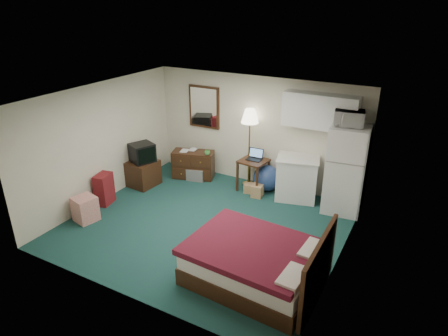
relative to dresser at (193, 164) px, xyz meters
The scene contains 25 objects.
floor 2.28m from the dresser, 51.34° to the right, with size 5.00×4.50×0.01m, color #153638.
ceiling 3.13m from the dresser, 51.34° to the right, with size 5.00×4.50×0.01m, color silver.
walls 2.44m from the dresser, 51.34° to the right, with size 5.01×4.51×2.50m.
mirror 1.40m from the dresser, 82.36° to the left, with size 0.80×0.06×1.00m, color white, non-canonical shape.
upper_cabinets 3.30m from the dresser, ahead, with size 1.50×0.35×0.70m, color white, non-canonical shape.
headboard 4.77m from the dresser, 35.67° to the right, with size 0.06×1.56×1.00m, color black, non-canonical shape.
dresser is the anchor object (origin of this frame).
floor_lamp 1.48m from the dresser, 11.81° to the left, with size 0.39×0.39×1.80m, color gold, non-canonical shape.
desk 1.55m from the dresser, ahead, with size 0.57×0.57×0.72m, color black, non-canonical shape.
exercise_ball 1.84m from the dresser, ahead, with size 0.60×0.60×0.60m, color navy.
kitchen_counter 2.55m from the dresser, ahead, with size 0.84×0.64×0.92m, color white, non-canonical shape.
fridge 3.59m from the dresser, ahead, with size 0.74×0.74×1.80m, color silver, non-canonical shape.
bed 4.01m from the dresser, 43.86° to the right, with size 1.92×1.49×0.61m, color #410E18, non-canonical shape.
tv_stand 1.22m from the dresser, 130.78° to the right, with size 0.59×0.64×0.59m, color black, non-canonical shape.
suitcase 2.22m from the dresser, 114.60° to the right, with size 0.26×0.41×0.67m, color #590908, non-canonical shape.
retail_box 2.83m from the dresser, 105.48° to the right, with size 0.40×0.40×0.50m, color beige, non-canonical shape.
file_bin 0.24m from the dresser, 31.40° to the right, with size 0.41×0.31×0.29m, color slate, non-canonical shape.
cardboard_box_a 1.57m from the dresser, ahead, with size 0.24×0.21×0.21m, color #A9784D, non-canonical shape.
cardboard_box_b 1.80m from the dresser, ahead, with size 0.23×0.27×0.27m, color #A9784D, non-canonical shape.
laptop 1.63m from the dresser, ahead, with size 0.33×0.27×0.23m, color black, non-canonical shape.
crt_tv 1.28m from the dresser, 130.57° to the right, with size 0.46×0.50×0.43m, color black, non-canonical shape.
microwave 3.85m from the dresser, ahead, with size 0.54×0.30×0.37m, color silver.
book_a 0.54m from the dresser, 160.85° to the right, with size 0.18×0.02×0.25m, color #A9784D.
book_b 0.48m from the dresser, 150.55° to the left, with size 0.17×0.02×0.23m, color #A9784D.
mug 0.57m from the dresser, ahead, with size 0.13×0.11×0.13m, color #4E9E46.
Camera 1 is at (3.48, -5.65, 4.08)m, focal length 32.00 mm.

